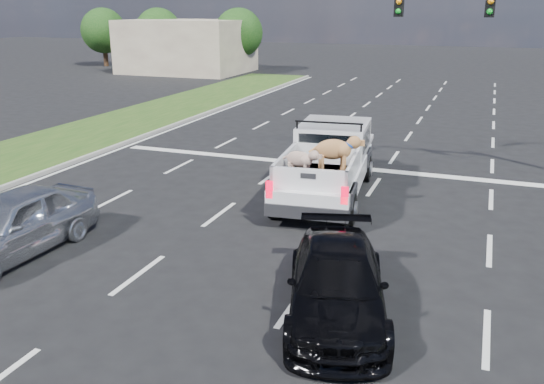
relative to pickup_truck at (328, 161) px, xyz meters
The scene contains 11 objects.
ground 6.82m from the pickup_truck, 94.78° to the right, with size 160.00×160.00×0.00m, color black.
road_markings 1.19m from the pickup_truck, 165.01° to the right, with size 17.75×60.00×0.01m.
grass_median_left 12.12m from the pickup_truck, behind, with size 5.00×60.00×0.10m, color #204615.
curb_left 9.69m from the pickup_truck, behind, with size 0.15×60.00×0.14m, color gray.
building_left 35.80m from the pickup_truck, 125.07° to the left, with size 10.00×8.00×4.40m, color beige.
tree_far_a 43.79m from the pickup_truck, 134.33° to the left, with size 4.20×4.20×5.40m.
tree_far_b 39.84m from the pickup_truck, 128.13° to the left, with size 4.20×4.20×5.40m.
tree_far_c 35.47m from the pickup_truck, 117.89° to the left, with size 4.20×4.20×5.40m.
pickup_truck is the anchor object (origin of this frame).
silver_sedan 8.78m from the pickup_truck, 129.34° to the right, with size 1.77×4.39×1.50m, color silver.
black_coupe 7.17m from the pickup_truck, 73.37° to the right, with size 1.76×4.34×1.26m, color black.
Camera 1 is at (4.81, -9.42, 5.44)m, focal length 38.00 mm.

